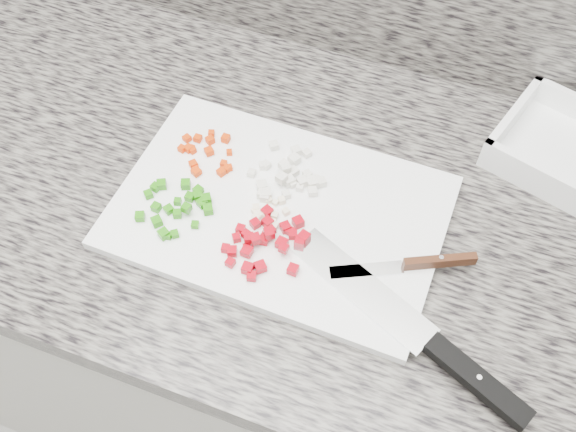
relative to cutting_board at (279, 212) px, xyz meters
name	(u,v)px	position (x,y,z in m)	size (l,w,h in m)	color
cabinet	(246,315)	(-0.10, 0.05, -0.48)	(3.92, 0.62, 0.86)	beige
countertop	(229,178)	(-0.10, 0.05, -0.03)	(3.96, 0.64, 0.04)	#68645C
cutting_board	(279,212)	(0.00, 0.00, 0.00)	(0.43, 0.29, 0.01)	white
carrot_pile	(205,153)	(-0.13, 0.05, 0.01)	(0.09, 0.09, 0.01)	red
onion_pile	(289,177)	(-0.01, 0.05, 0.01)	(0.11, 0.11, 0.02)	silver
green_pepper_pile	(178,205)	(-0.13, -0.05, 0.01)	(0.10, 0.10, 0.02)	#247C0B
red_pepper_pile	(267,241)	(0.01, -0.06, 0.01)	(0.10, 0.11, 0.02)	#A4020F
garlic_pile	(268,212)	(-0.01, -0.01, 0.01)	(0.05, 0.05, 0.01)	#F9E8C0
chef_knife	(435,347)	(0.24, -0.12, 0.01)	(0.32, 0.17, 0.02)	silver
paring_knife	(421,264)	(0.20, -0.02, 0.01)	(0.17, 0.09, 0.02)	silver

